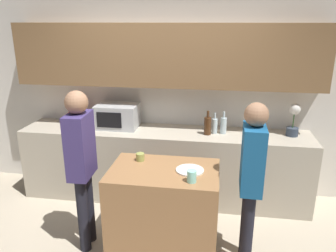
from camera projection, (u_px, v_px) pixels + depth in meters
back_wall at (167, 77)px, 4.14m from camera, size 6.40×0.40×2.70m
back_counter at (164, 165)px, 4.21m from camera, size 3.60×0.62×0.91m
kitchen_island at (164, 211)px, 3.20m from camera, size 1.03×0.68×0.89m
microwave at (118, 116)px, 4.18m from camera, size 0.52×0.39×0.30m
toaster at (80, 119)px, 4.27m from camera, size 0.26×0.16×0.18m
potted_plant at (294, 120)px, 3.85m from camera, size 0.14×0.14×0.39m
bottle_0 at (208, 126)px, 3.92m from camera, size 0.08×0.08×0.30m
bottle_1 at (215, 126)px, 3.96m from camera, size 0.07×0.07×0.26m
bottle_2 at (223, 125)px, 3.96m from camera, size 0.07×0.07×0.28m
plate_on_island at (190, 170)px, 3.03m from camera, size 0.26×0.26×0.01m
cup_0 at (140, 157)px, 3.25m from camera, size 0.08×0.08×0.08m
cup_1 at (192, 176)px, 2.81m from camera, size 0.08×0.08×0.11m
person_left at (251, 173)px, 2.91m from camera, size 0.21×0.35×1.57m
person_center at (81, 159)px, 3.12m from camera, size 0.21×0.35×1.63m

